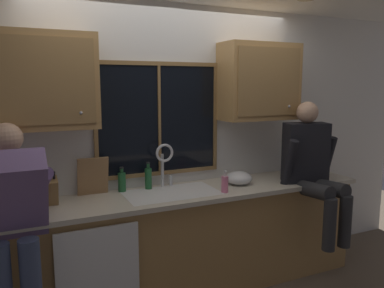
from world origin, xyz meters
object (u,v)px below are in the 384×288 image
Objects in this scene: knife_block at (49,191)px; mixing_bowl at (239,178)px; soap_dispenser at (225,184)px; person_sitting_on_counter at (313,164)px; cutting_board at (93,176)px; person_standing at (12,221)px; bottle_tall_clear at (148,178)px; bottle_green_glass at (122,182)px.

mixing_bowl is at bearing -2.53° from knife_block.
mixing_bowl is 1.25× the size of soap_dispenser.
person_sitting_on_counter reaches higher than mixing_bowl.
cutting_board is at bearing 170.86° from mixing_bowl.
person_sitting_on_counter reaches higher than person_standing.
person_standing is 0.83m from cutting_board.
knife_block is (0.26, 0.41, 0.06)m from person_standing.
cutting_board reaches higher than mixing_bowl.
knife_block reaches higher than mixing_bowl.
person_sitting_on_counter is 1.98m from cutting_board.
person_standing is at bearing -154.19° from bottle_tall_clear.
bottle_green_glass is (-1.67, 0.49, -0.10)m from person_sitting_on_counter.
knife_block reaches higher than soap_dispenser.
bottle_tall_clear is (-1.44, 0.47, -0.08)m from person_sitting_on_counter.
person_sitting_on_counter reaches higher than bottle_green_glass.
person_standing is 4.85× the size of cutting_board.
person_standing is 0.49m from knife_block.
bottle_green_glass reaches higher than mixing_bowl.
bottle_green_glass is at bearing 163.75° from person_sitting_on_counter.
cutting_board is at bearing 178.15° from bottle_tall_clear.
knife_block is at bearing 177.47° from mixing_bowl.
person_sitting_on_counter is 5.22× the size of bottle_tall_clear.
cutting_board is at bearing 20.84° from knife_block.
mixing_bowl is (1.30, -0.21, -0.10)m from cutting_board.
knife_block is at bearing -159.16° from cutting_board.
person_sitting_on_counter is 3.85× the size of cutting_board.
soap_dispenser is at bearing -10.51° from knife_block.
knife_block is 0.84m from bottle_tall_clear.
person_standing is 2.54m from person_sitting_on_counter.
mixing_bowl is at bearing 9.99° from person_standing.
soap_dispenser is 0.89m from bottle_green_glass.
person_standing is 1.94m from mixing_bowl.
person_standing is at bearing -170.01° from mixing_bowl.
person_standing is 4.94× the size of knife_block.
person_standing is at bearing -174.76° from soap_dispenser.
cutting_board is (0.62, 0.55, 0.11)m from person_standing.
bottle_tall_clear is at bearing 161.87° from person_sitting_on_counter.
mixing_bowl is (-0.62, 0.28, -0.13)m from person_sitting_on_counter.
soap_dispenser is at bearing -20.79° from cutting_board.
person_standing is at bearing -122.65° from knife_block.
bottle_green_glass is (-0.79, 0.39, 0.01)m from soap_dispenser.
knife_block is at bearing -167.20° from bottle_green_glass.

